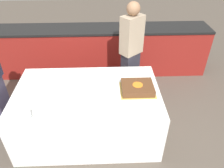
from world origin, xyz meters
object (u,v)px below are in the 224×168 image
plate_stack (73,85)px  wine_glass (29,113)px  person_cutting_cake (131,53)px  cake (137,88)px

plate_stack → wine_glass: wine_glass is taller
plate_stack → person_cutting_cake: size_ratio=0.14×
cake → wine_glass: size_ratio=2.69×
plate_stack → cake: bearing=-6.6°
person_cutting_cake → plate_stack: bearing=1.0°
wine_glass → person_cutting_cake: person_cutting_cake is taller
wine_glass → person_cutting_cake: 1.77m
cake → plate_stack: size_ratio=1.87×
plate_stack → wine_glass: (-0.40, -0.58, 0.07)m
plate_stack → person_cutting_cake: 1.08m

